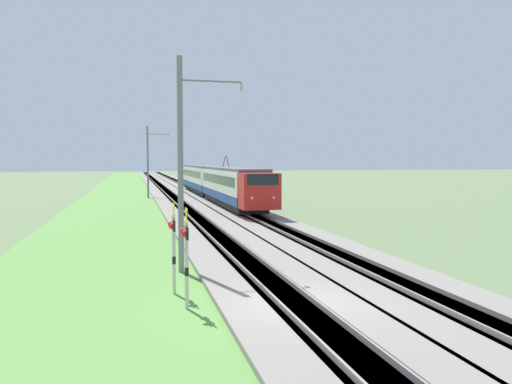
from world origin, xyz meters
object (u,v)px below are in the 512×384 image
object	(u,v)px
passenger_train	(214,180)
crossing_signal_near	(186,250)
catenary_mast_near	(182,163)
catenary_mast_mid	(148,162)
crossing_signal_aux	(173,240)

from	to	relation	value
passenger_train	crossing_signal_near	world-z (taller)	passenger_train
catenary_mast_near	catenary_mast_mid	xyz separation A→B (m)	(39.47, -0.00, -0.01)
catenary_mast_near	catenary_mast_mid	world-z (taller)	catenary_mast_near
passenger_train	crossing_signal_near	xyz separation A→B (m)	(-39.81, 7.31, -0.41)
crossing_signal_aux	catenary_mast_near	world-z (taller)	catenary_mast_near
crossing_signal_aux	crossing_signal_near	bearing A→B (deg)	97.14
catenary_mast_mid	catenary_mast_near	bearing A→B (deg)	180.00
crossing_signal_near	passenger_train	bearing A→B (deg)	-100.40
passenger_train	catenary_mast_near	distance (m)	35.67
catenary_mast_mid	passenger_train	bearing A→B (deg)	-123.25
passenger_train	catenary_mast_mid	bearing A→B (deg)	-123.25
crossing_signal_aux	catenary_mast_mid	bearing A→B (deg)	-90.82
passenger_train	catenary_mast_near	xyz separation A→B (m)	(-34.93, 6.92, 2.06)
crossing_signal_near	catenary_mast_near	bearing A→B (deg)	-94.51
passenger_train	crossing_signal_aux	world-z (taller)	passenger_train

